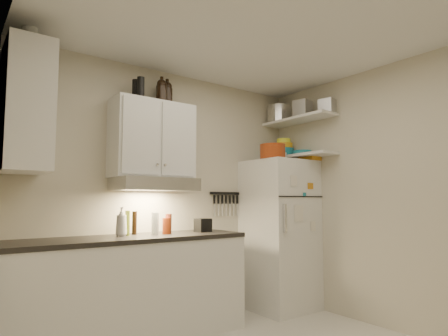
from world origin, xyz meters
TOP-DOWN VIEW (x-y plane):
  - ceiling at (0.00, 0.00)m, footprint 3.20×3.00m
  - back_wall at (0.00, 1.51)m, footprint 3.20×0.02m
  - left_wall at (-1.61, 0.00)m, footprint 0.02×3.00m
  - right_wall at (1.61, 0.00)m, footprint 0.02×3.00m
  - base_cabinet at (-0.55, 1.20)m, footprint 2.10×0.60m
  - countertop at (-0.55, 1.20)m, footprint 2.10×0.62m
  - upper_cabinet at (-0.30, 1.33)m, footprint 0.80×0.33m
  - side_cabinet at (-1.44, 1.20)m, footprint 0.33×0.55m
  - range_hood at (-0.30, 1.27)m, footprint 0.76×0.46m
  - fridge at (1.25, 1.16)m, footprint 0.70×0.68m
  - shelf_hi at (1.45, 1.02)m, footprint 0.30×0.95m
  - shelf_lo at (1.45, 1.02)m, footprint 0.30×0.95m
  - knife_strip at (0.70, 1.49)m, footprint 0.42×0.02m
  - dutch_oven at (1.02, 1.03)m, footprint 0.30×0.30m
  - book_stack at (1.51, 0.91)m, footprint 0.18×0.22m
  - spice_jar at (1.27, 1.09)m, footprint 0.06×0.06m
  - stock_pot at (1.44, 1.34)m, footprint 0.36×0.36m
  - tin_a at (1.41, 0.92)m, footprint 0.22×0.21m
  - tin_b at (1.53, 0.65)m, footprint 0.19×0.19m
  - bowl_teal at (1.46, 1.29)m, footprint 0.27×0.27m
  - bowl_orange at (1.46, 1.29)m, footprint 0.22×0.22m
  - bowl_yellow at (1.46, 1.29)m, footprint 0.17×0.17m
  - plates at (1.50, 1.02)m, footprint 0.27×0.27m
  - growler_a at (-0.22, 1.32)m, footprint 0.12×0.12m
  - growler_b at (-0.12, 1.39)m, footprint 0.15×0.15m
  - thermos_a at (-0.47, 1.26)m, footprint 0.08×0.08m
  - thermos_b at (-0.47, 1.36)m, footprint 0.09×0.09m
  - side_jar at (-1.43, 1.22)m, footprint 0.13×0.13m
  - soap_bottle at (-0.63, 1.25)m, footprint 0.13×0.13m
  - pepper_mill at (-0.18, 1.21)m, footprint 0.07×0.07m
  - oil_bottle at (-0.56, 1.28)m, footprint 0.05×0.05m
  - vinegar_bottle at (-0.46, 1.35)m, footprint 0.06×0.06m
  - clear_bottle at (-0.32, 1.21)m, footprint 0.09×0.09m
  - red_jar at (-0.20, 1.21)m, footprint 0.10×0.10m
  - caddy at (0.22, 1.22)m, footprint 0.17×0.14m

SIDE VIEW (x-z plane):
  - base_cabinet at x=-0.55m, z-range 0.00..0.88m
  - fridge at x=1.25m, z-range 0.00..1.70m
  - countertop at x=-0.55m, z-range 0.88..0.92m
  - caddy at x=0.22m, z-range 0.92..1.05m
  - red_jar at x=-0.20m, z-range 0.92..1.07m
  - pepper_mill at x=-0.18m, z-range 0.92..1.11m
  - clear_bottle at x=-0.32m, z-range 0.92..1.13m
  - vinegar_bottle at x=-0.46m, z-range 0.92..1.14m
  - oil_bottle at x=-0.56m, z-range 0.92..1.15m
  - soap_bottle at x=-0.63m, z-range 0.92..1.21m
  - back_wall at x=0.00m, z-range 0.00..2.60m
  - left_wall at x=-1.61m, z-range 0.00..2.60m
  - right_wall at x=1.61m, z-range 0.00..2.60m
  - knife_strip at x=0.70m, z-range 1.31..1.33m
  - range_hood at x=-0.30m, z-range 1.33..1.45m
  - book_stack at x=1.51m, z-range 1.70..1.77m
  - spice_jar at x=1.27m, z-range 1.70..1.80m
  - shelf_lo at x=1.45m, z-range 1.75..1.77m
  - dutch_oven at x=1.02m, z-range 1.70..1.86m
  - plates at x=1.50m, z-range 1.77..1.83m
  - upper_cabinet at x=-0.30m, z-range 1.45..2.20m
  - bowl_teal at x=1.46m, z-range 1.77..1.88m
  - bowl_orange at x=1.46m, z-range 1.88..1.95m
  - side_cabinet at x=-1.44m, z-range 1.45..2.45m
  - bowl_yellow at x=1.46m, z-range 1.95..2.00m
  - shelf_hi at x=1.45m, z-range 2.19..2.22m
  - tin_b at x=1.53m, z-range 2.21..2.38m
  - thermos_b at x=-0.47m, z-range 2.20..2.40m
  - thermos_a at x=-0.47m, z-range 2.20..2.40m
  - tin_a at x=1.41m, z-range 2.21..2.40m
  - stock_pot at x=1.44m, z-range 2.21..2.43m
  - growler_a at x=-0.22m, z-range 2.20..2.45m
  - growler_b at x=-0.12m, z-range 2.20..2.47m
  - side_jar at x=-1.43m, z-range 2.45..2.61m
  - ceiling at x=0.00m, z-range 2.60..2.62m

